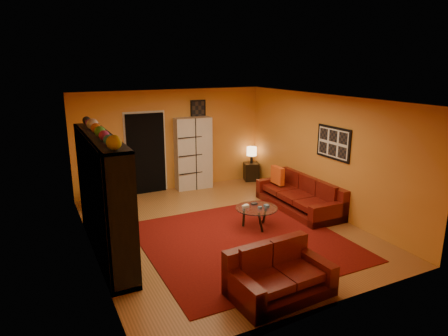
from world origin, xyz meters
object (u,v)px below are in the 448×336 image
bowl_chair (104,194)px  entertainment_unit (103,196)px  sofa (302,197)px  table_lamp (252,152)px  storage_cabinet (193,153)px  loveseat (277,275)px  coffee_table (257,210)px  tv (107,201)px  side_table (251,172)px

bowl_chair → entertainment_unit: bearing=-98.8°
sofa → table_lamp: (0.11, 2.49, 0.54)m
sofa → storage_cabinet: (-1.63, 2.56, 0.66)m
entertainment_unit → loveseat: entertainment_unit is taller
coffee_table → table_lamp: 3.42m
loveseat → storage_cabinet: 5.32m
entertainment_unit → sofa: (4.41, 0.24, -0.77)m
loveseat → bowl_chair: 4.98m
storage_cabinet → bowl_chair: bearing=-164.9°
loveseat → coffee_table: (0.95, 2.16, 0.10)m
table_lamp → bowl_chair: bearing=-174.1°
tv → table_lamp: (4.47, 2.81, -0.15)m
tv → storage_cabinet: 3.97m
table_lamp → storage_cabinet: bearing=177.6°
coffee_table → storage_cabinet: size_ratio=0.45×
entertainment_unit → loveseat: bearing=-50.9°
coffee_table → loveseat: bearing=-113.7°
loveseat → storage_cabinet: size_ratio=0.79×
tv → coffee_table: bearing=-93.5°
coffee_table → table_lamp: table_lamp is taller
sofa → loveseat: bearing=-131.8°
entertainment_unit → loveseat: size_ratio=2.00×
tv → bowl_chair: bearing=-7.4°
tv → bowl_chair: 2.48m
loveseat → table_lamp: bearing=-30.2°
tv → table_lamp: tv is taller
entertainment_unit → bowl_chair: entertainment_unit is taller
sofa → side_table: bearing=88.3°
tv → side_table: tv is taller
loveseat → table_lamp: table_lamp is taller
side_table → sofa: bearing=-92.6°
entertainment_unit → table_lamp: bearing=31.1°
tv → bowl_chair: tv is taller
bowl_chair → storage_cabinet: bearing=11.7°
side_table → coffee_table: bearing=-118.4°
storage_cabinet → tv: bearing=-130.2°
side_table → table_lamp: 0.58m
sofa → table_lamp: bearing=88.3°
bowl_chair → loveseat: bearing=-71.2°
entertainment_unit → storage_cabinet: bearing=45.1°
table_lamp → entertainment_unit: bearing=-148.9°
coffee_table → bowl_chair: (-2.56, 2.55, -0.05)m
coffee_table → side_table: 3.39m
sofa → storage_cabinet: size_ratio=1.21×
tv → bowl_chair: (0.31, 2.38, -0.64)m
tv → table_lamp: size_ratio=1.90×
bowl_chair → table_lamp: 4.22m
entertainment_unit → coffee_table: bearing=-5.0°
coffee_table → bowl_chair: 3.61m
side_table → tv: bearing=-147.9°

